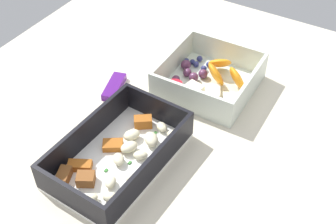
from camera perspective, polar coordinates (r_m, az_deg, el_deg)
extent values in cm
cube|color=beige|center=(76.17, 0.55, -1.04)|extent=(80.00, 80.00, 2.00)
cube|color=white|center=(68.69, -6.21, -6.12)|extent=(22.16, 14.18, 0.60)
cube|color=black|center=(62.21, -12.43, -10.52)|extent=(1.28, 13.10, 4.64)
cube|color=black|center=(72.50, -1.28, 0.43)|extent=(1.28, 13.10, 4.64)
cube|color=black|center=(69.84, -10.40, -2.50)|extent=(20.32, 1.65, 4.64)
cube|color=black|center=(64.09, -1.97, -6.95)|extent=(20.32, 1.65, 4.64)
ellipsoid|color=beige|center=(67.30, -6.35, -6.01)|extent=(2.86, 2.90, 1.20)
ellipsoid|color=beige|center=(63.17, -7.38, -10.73)|extent=(2.34, 2.68, 1.12)
ellipsoid|color=beige|center=(64.82, -7.45, -8.82)|extent=(2.64, 2.28, 1.11)
ellipsoid|color=beige|center=(70.49, 0.78, -2.83)|extent=(2.51, 2.78, 1.15)
ellipsoid|color=beige|center=(70.35, -4.66, -2.93)|extent=(3.35, 3.00, 1.38)
ellipsoid|color=beige|center=(71.68, -0.80, -1.91)|extent=(2.42, 2.63, 1.08)
ellipsoid|color=beige|center=(68.59, -5.00, -4.48)|extent=(3.35, 2.91, 1.40)
ellipsoid|color=beige|center=(67.66, -3.53, -5.51)|extent=(2.47, 2.67, 1.10)
ellipsoid|color=beige|center=(64.75, -4.33, -8.42)|extent=(2.77, 3.01, 1.23)
ellipsoid|color=beige|center=(63.50, -9.82, -10.84)|extent=(2.47, 2.21, 1.02)
ellipsoid|color=beige|center=(69.42, -2.16, -3.48)|extent=(3.55, 3.64, 1.50)
cube|color=#AD5B1E|center=(67.71, -11.22, -6.73)|extent=(3.15, 3.93, 1.13)
cube|color=#AD5B1E|center=(69.73, -7.06, -4.22)|extent=(3.47, 3.77, 1.06)
cube|color=brown|center=(66.74, -13.17, -7.94)|extent=(3.35, 2.64, 1.45)
cube|color=#AD5B1E|center=(72.39, -3.21, -1.28)|extent=(3.12, 3.39, 1.78)
cube|color=brown|center=(65.62, -10.48, -8.41)|extent=(3.06, 3.23, 1.62)
cube|color=#387A33|center=(67.66, -4.93, -6.47)|extent=(0.60, 0.40, 0.20)
cube|color=#387A33|center=(67.07, -7.92, -7.41)|extent=(0.60, 0.40, 0.20)
cube|color=#387A33|center=(69.85, -5.10, -4.44)|extent=(0.60, 0.40, 0.20)
cube|color=#387A33|center=(63.67, -6.97, -11.10)|extent=(0.60, 0.40, 0.20)
cube|color=#387A33|center=(70.02, -1.75, -4.08)|extent=(0.60, 0.40, 0.20)
cube|color=#387A33|center=(71.62, -1.56, -2.72)|extent=(0.60, 0.40, 0.20)
cube|color=silver|center=(81.39, 5.22, 3.41)|extent=(16.18, 15.94, 0.60)
cube|color=silver|center=(74.33, 2.77, 1.73)|extent=(0.83, 15.71, 4.76)
cube|color=silver|center=(85.46, 7.60, 7.63)|extent=(0.83, 15.71, 4.76)
cube|color=silver|center=(82.36, 0.58, 6.52)|extent=(14.76, 0.82, 4.76)
cube|color=silver|center=(77.73, 10.36, 3.13)|extent=(14.76, 0.82, 4.76)
ellipsoid|color=orange|center=(82.90, 6.64, 6.23)|extent=(5.58, 5.67, 4.00)
ellipsoid|color=orange|center=(78.99, 8.84, 4.24)|extent=(5.57, 5.71, 4.86)
ellipsoid|color=orange|center=(79.54, 6.15, 4.81)|extent=(5.67, 5.75, 4.77)
cube|color=#F4EACC|center=(77.82, 5.78, 2.38)|extent=(3.86, 3.47, 1.90)
cube|color=#F4EACC|center=(78.49, 3.39, 2.91)|extent=(2.74, 3.34, 1.78)
cube|color=#F4EACC|center=(75.81, 5.31, 0.98)|extent=(3.30, 3.46, 1.66)
cube|color=#F4EACC|center=(76.98, 7.79, 1.49)|extent=(3.35, 3.09, 1.62)
sphere|color=#562D4C|center=(82.19, 4.24, 4.98)|extent=(1.74, 1.74, 1.74)
sphere|color=#562D4C|center=(82.30, 2.49, 5.07)|extent=(1.61, 1.61, 1.61)
sphere|color=#562D4C|center=(80.79, 1.01, 4.20)|extent=(1.47, 1.47, 1.47)
sphere|color=#562D4C|center=(83.87, 2.30, 6.04)|extent=(1.92, 1.92, 1.92)
sphere|color=#562D4C|center=(81.19, 3.30, 4.48)|extent=(1.74, 1.74, 1.74)
cone|color=red|center=(78.19, 0.85, 3.02)|extent=(2.79, 2.79, 2.23)
sphere|color=navy|center=(85.68, 2.38, 6.56)|extent=(1.01, 1.01, 1.01)
sphere|color=navy|center=(86.22, 4.06, 6.81)|extent=(1.15, 1.15, 1.15)
sphere|color=navy|center=(84.80, 3.60, 6.12)|extent=(1.13, 1.13, 1.13)
sphere|color=navy|center=(84.94, 5.27, 6.08)|extent=(1.13, 1.13, 1.13)
sphere|color=navy|center=(83.91, 4.60, 5.58)|extent=(1.08, 1.08, 1.08)
sphere|color=navy|center=(85.48, 3.15, 6.43)|extent=(1.00, 1.00, 1.00)
cube|color=#51197A|center=(80.90, -6.89, 3.23)|extent=(7.39, 4.28, 1.20)
cylinder|color=white|center=(89.75, 9.17, 7.76)|extent=(3.90, 3.90, 1.85)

